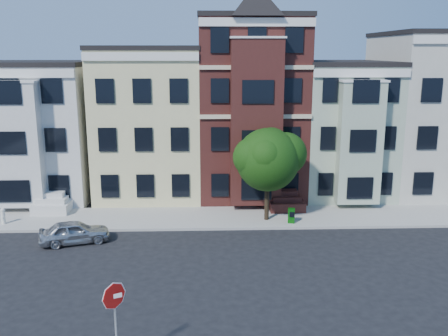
{
  "coord_description": "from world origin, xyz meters",
  "views": [
    {
      "loc": [
        -3.04,
        -20.84,
        9.96
      ],
      "look_at": [
        -2.2,
        3.68,
        4.2
      ],
      "focal_mm": 40.0,
      "sensor_mm": 36.0,
      "label": 1
    }
  ],
  "objects_px": {
    "street_tree": "(268,164)",
    "parked_car": "(74,232)",
    "newspaper_box": "(291,216)",
    "fire_hydrant": "(3,218)",
    "stop_sign": "(115,319)"
  },
  "relations": [
    {
      "from": "street_tree",
      "to": "newspaper_box",
      "type": "height_order",
      "value": "street_tree"
    },
    {
      "from": "fire_hydrant",
      "to": "stop_sign",
      "type": "height_order",
      "value": "stop_sign"
    },
    {
      "from": "street_tree",
      "to": "parked_car",
      "type": "height_order",
      "value": "street_tree"
    },
    {
      "from": "parked_car",
      "to": "fire_hydrant",
      "type": "xyz_separation_m",
      "value": [
        -4.82,
        2.76,
        -0.09
      ]
    },
    {
      "from": "parked_car",
      "to": "stop_sign",
      "type": "distance_m",
      "value": 11.81
    },
    {
      "from": "street_tree",
      "to": "parked_car",
      "type": "distance_m",
      "value": 11.4
    },
    {
      "from": "street_tree",
      "to": "stop_sign",
      "type": "bearing_deg",
      "value": -114.64
    },
    {
      "from": "newspaper_box",
      "to": "fire_hydrant",
      "type": "bearing_deg",
      "value": -169.98
    },
    {
      "from": "parked_car",
      "to": "newspaper_box",
      "type": "relative_size",
      "value": 4.18
    },
    {
      "from": "parked_car",
      "to": "stop_sign",
      "type": "relative_size",
      "value": 1.11
    },
    {
      "from": "fire_hydrant",
      "to": "stop_sign",
      "type": "bearing_deg",
      "value": -56.87
    },
    {
      "from": "fire_hydrant",
      "to": "parked_car",
      "type": "bearing_deg",
      "value": -29.81
    },
    {
      "from": "parked_car",
      "to": "fire_hydrant",
      "type": "relative_size",
      "value": 4.79
    },
    {
      "from": "newspaper_box",
      "to": "stop_sign",
      "type": "height_order",
      "value": "stop_sign"
    },
    {
      "from": "newspaper_box",
      "to": "stop_sign",
      "type": "xyz_separation_m",
      "value": [
        -7.81,
        -13.39,
        1.19
      ]
    }
  ]
}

